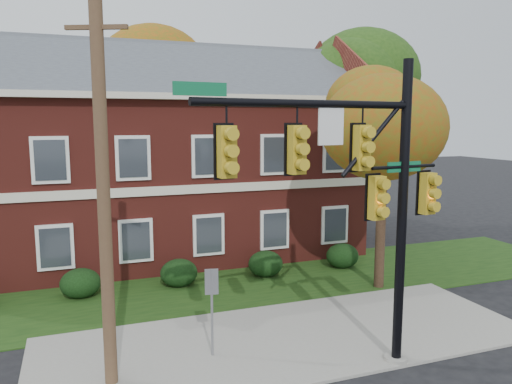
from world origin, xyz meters
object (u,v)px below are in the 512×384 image
object	(u,v)px
tree_near_right	(393,107)
utility_pole	(104,197)
traffic_signal	(359,184)
tree_far_rear	(154,77)
sign_post	(212,298)
hedge_center	(179,273)
tree_right_rear	(359,85)
hedge_far_right	(342,256)
hedge_right	(266,264)
hedge_left	(80,283)
apartment_building	(154,147)

from	to	relation	value
tree_near_right	utility_pole	world-z (taller)	utility_pole
traffic_signal	utility_pole	bearing A→B (deg)	158.07
tree_far_rear	sign_post	distance (m)	20.47
hedge_center	sign_post	distance (m)	6.10
hedge_center	traffic_signal	size ratio (longest dim) A/B	0.18
tree_right_rear	utility_pole	xyz separation A→B (m)	(-14.25, -12.61, -3.63)
hedge_center	utility_pole	bearing A→B (deg)	-114.28
hedge_far_right	utility_pole	xyz separation A→B (m)	(-9.93, -6.50, 3.96)
hedge_right	sign_post	xyz separation A→B (m)	(-3.83, -5.99, 1.12)
tree_near_right	traffic_signal	bearing A→B (deg)	-131.12
hedge_left	tree_far_rear	distance (m)	16.25
utility_pole	tree_right_rear	bearing A→B (deg)	66.25
hedge_center	tree_right_rear	bearing A→B (deg)	28.37
hedge_left	tree_far_rear	xyz separation A→B (m)	(4.84, 13.09, 8.32)
tree_right_rear	utility_pole	size ratio (longest dim) A/B	1.20
hedge_center	hedge_far_right	bearing A→B (deg)	0.00
apartment_building	tree_far_rear	bearing A→B (deg)	80.29
utility_pole	sign_post	distance (m)	3.89
tree_right_rear	traffic_signal	xyz separation A→B (m)	(-8.65, -14.16, -3.38)
hedge_left	hedge_right	distance (m)	7.00
hedge_center	traffic_signal	bearing A→B (deg)	-71.67
apartment_building	tree_far_rear	world-z (taller)	tree_far_rear
sign_post	tree_far_rear	bearing A→B (deg)	96.97
tree_near_right	tree_right_rear	distance (m)	9.94
hedge_right	utility_pole	world-z (taller)	utility_pole
hedge_center	sign_post	bearing A→B (deg)	-93.19
tree_near_right	tree_far_rear	bearing A→B (deg)	110.27
sign_post	tree_near_right	bearing A→B (deg)	34.66
apartment_building	hedge_far_right	size ratio (longest dim) A/B	13.43
tree_right_rear	tree_far_rear	size ratio (longest dim) A/B	0.92
tree_near_right	traffic_signal	distance (m)	7.19
hedge_center	hedge_far_right	distance (m)	7.00
hedge_right	hedge_far_right	world-z (taller)	same
hedge_center	hedge_far_right	xyz separation A→B (m)	(7.00, 0.00, 0.00)
hedge_far_right	sign_post	distance (m)	9.53
tree_near_right	tree_right_rear	bearing A→B (deg)	65.42
hedge_far_right	sign_post	bearing A→B (deg)	-140.76
tree_far_rear	sign_post	size ratio (longest dim) A/B	4.77
hedge_far_right	hedge_right	bearing A→B (deg)	180.00
apartment_building	tree_right_rear	xyz separation A→B (m)	(11.31, 0.86, 3.13)
hedge_right	sign_post	world-z (taller)	sign_post
hedge_right	tree_right_rear	size ratio (longest dim) A/B	0.13
hedge_center	traffic_signal	xyz separation A→B (m)	(2.67, -8.05, 4.22)
apartment_building	traffic_signal	size ratio (longest dim) A/B	2.46
utility_pole	apartment_building	bearing A→B (deg)	100.73
hedge_center	tree_near_right	bearing A→B (deg)	-21.42
tree_far_rear	hedge_right	bearing A→B (deg)	-80.64
hedge_right	hedge_far_right	xyz separation A→B (m)	(3.50, 0.00, 0.00)
hedge_center	tree_right_rear	distance (m)	14.94
traffic_signal	hedge_right	bearing A→B (deg)	77.67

